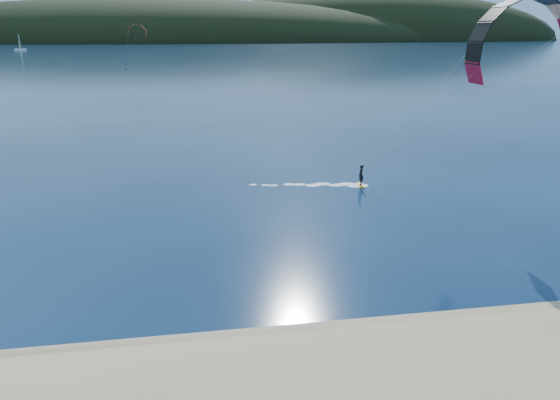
# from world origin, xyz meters

# --- Properties ---
(wet_sand) EXTENTS (220.00, 2.50, 0.10)m
(wet_sand) POSITION_xyz_m (0.00, 4.50, 0.05)
(wet_sand) COLOR #856D4D
(wet_sand) RESTS_ON ground
(headland) EXTENTS (1200.00, 310.00, 140.00)m
(headland) POSITION_xyz_m (0.63, 745.28, 0.00)
(headland) COLOR black
(headland) RESTS_ON ground
(kitesurfer_near) EXTENTS (26.32, 8.33, 16.79)m
(kitesurfer_near) POSITION_xyz_m (21.78, 22.62, 11.44)
(kitesurfer_near) COLOR orange
(kitesurfer_near) RESTS_ON ground
(kitesurfer_far) EXTENTS (10.30, 7.96, 15.14)m
(kitesurfer_far) POSITION_xyz_m (-25.07, 195.46, 12.34)
(kitesurfer_far) COLOR orange
(kitesurfer_far) RESTS_ON ground
(sailboat) EXTENTS (8.57, 5.34, 11.93)m
(sailboat) POSITION_xyz_m (-131.22, 400.32, 0.88)
(sailboat) COLOR white
(sailboat) RESTS_ON ground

